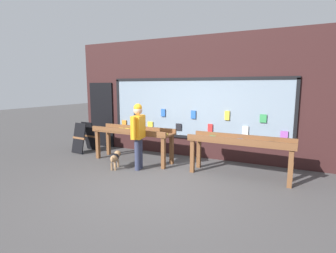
{
  "coord_description": "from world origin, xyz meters",
  "views": [
    {
      "loc": [
        2.42,
        -4.55,
        1.99
      ],
      "look_at": [
        -0.27,
        0.99,
        1.04
      ],
      "focal_mm": 28.0,
      "sensor_mm": 36.0,
      "label": 1
    }
  ],
  "objects_px": {
    "display_table_left": "(133,134)",
    "small_dog": "(115,157)",
    "sandwich_board_sign": "(84,137)",
    "person_browsing": "(138,132)",
    "display_table_right": "(240,145)"
  },
  "relations": [
    {
      "from": "small_dog",
      "to": "sandwich_board_sign",
      "type": "relative_size",
      "value": 0.66
    },
    {
      "from": "sandwich_board_sign",
      "to": "display_table_left",
      "type": "bearing_deg",
      "value": -0.47
    },
    {
      "from": "sandwich_board_sign",
      "to": "person_browsing",
      "type": "bearing_deg",
      "value": -11.35
    },
    {
      "from": "display_table_right",
      "to": "person_browsing",
      "type": "xyz_separation_m",
      "value": [
        -2.28,
        -0.54,
        0.2
      ]
    },
    {
      "from": "display_table_right",
      "to": "person_browsing",
      "type": "relative_size",
      "value": 1.44
    },
    {
      "from": "display_table_left",
      "to": "person_browsing",
      "type": "xyz_separation_m",
      "value": [
        0.51,
        -0.54,
        0.19
      ]
    },
    {
      "from": "display_table_left",
      "to": "small_dog",
      "type": "bearing_deg",
      "value": -93.88
    },
    {
      "from": "small_dog",
      "to": "display_table_left",
      "type": "bearing_deg",
      "value": -24.67
    },
    {
      "from": "small_dog",
      "to": "sandwich_board_sign",
      "type": "height_order",
      "value": "sandwich_board_sign"
    },
    {
      "from": "small_dog",
      "to": "person_browsing",
      "type": "bearing_deg",
      "value": -91.84
    },
    {
      "from": "display_table_left",
      "to": "display_table_right",
      "type": "distance_m",
      "value": 2.79
    },
    {
      "from": "display_table_left",
      "to": "small_dog",
      "type": "relative_size",
      "value": 3.91
    },
    {
      "from": "display_table_left",
      "to": "sandwich_board_sign",
      "type": "distance_m",
      "value": 1.95
    },
    {
      "from": "display_table_right",
      "to": "sandwich_board_sign",
      "type": "height_order",
      "value": "display_table_right"
    },
    {
      "from": "display_table_left",
      "to": "display_table_right",
      "type": "relative_size",
      "value": 1.0
    }
  ]
}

